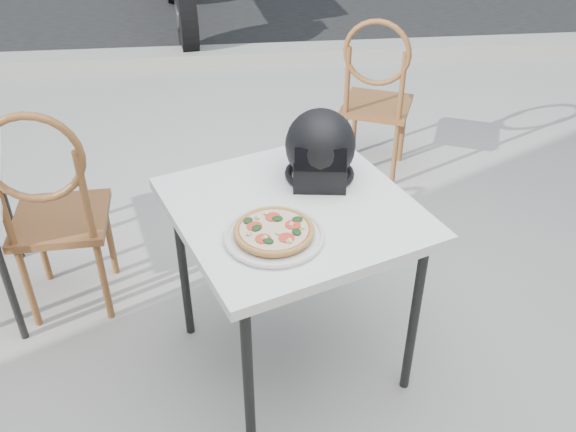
{
  "coord_description": "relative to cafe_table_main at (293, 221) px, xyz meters",
  "views": [
    {
      "loc": [
        -0.6,
        -2.09,
        2.01
      ],
      "look_at": [
        -0.44,
        -0.39,
        0.81
      ],
      "focal_mm": 40.0,
      "sensor_mm": 36.0,
      "label": 1
    }
  ],
  "objects": [
    {
      "name": "cafe_table_main",
      "position": [
        0.0,
        0.0,
        0.0
      ],
      "size": [
        1.03,
        1.03,
        0.76
      ],
      "rotation": [
        0.0,
        0.0,
        0.36
      ],
      "color": "white",
      "rests_on": "ground"
    },
    {
      "name": "pizza",
      "position": [
        -0.08,
        -0.18,
        0.1
      ],
      "size": [
        0.28,
        0.28,
        0.03
      ],
      "rotation": [
        0.0,
        0.0,
        0.06
      ],
      "color": "#C08746",
      "rests_on": "plate"
    },
    {
      "name": "cafe_chair_main",
      "position": [
        0.61,
        1.41,
        -0.15
      ],
      "size": [
        0.48,
        0.48,
        0.97
      ],
      "rotation": [
        0.0,
        0.0,
        2.75
      ],
      "color": "brown",
      "rests_on": "ground"
    },
    {
      "name": "ground",
      "position": [
        0.4,
        0.26,
        -0.69
      ],
      "size": [
        80.0,
        80.0,
        0.0
      ],
      "primitive_type": "plane",
      "color": "#999691",
      "rests_on": "ground"
    },
    {
      "name": "plate",
      "position": [
        -0.08,
        -0.18,
        0.08
      ],
      "size": [
        0.36,
        0.36,
        0.02
      ],
      "rotation": [
        0.0,
        0.0,
        -0.08
      ],
      "color": "silver",
      "rests_on": "cafe_table_main"
    },
    {
      "name": "curb",
      "position": [
        0.4,
        3.26,
        -0.63
      ],
      "size": [
        30.0,
        0.25,
        0.12
      ],
      "primitive_type": "cube",
      "color": "gray",
      "rests_on": "ground"
    },
    {
      "name": "cafe_chair_side",
      "position": [
        -0.94,
        0.39,
        -0.12
      ],
      "size": [
        0.41,
        0.41,
        1.02
      ],
      "rotation": [
        0.0,
        0.0,
        3.19
      ],
      "color": "brown",
      "rests_on": "ground"
    },
    {
      "name": "helmet",
      "position": [
        0.12,
        0.18,
        0.19
      ],
      "size": [
        0.29,
        0.3,
        0.27
      ],
      "rotation": [
        0.0,
        0.0,
        -0.13
      ],
      "color": "black",
      "rests_on": "cafe_table_main"
    }
  ]
}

